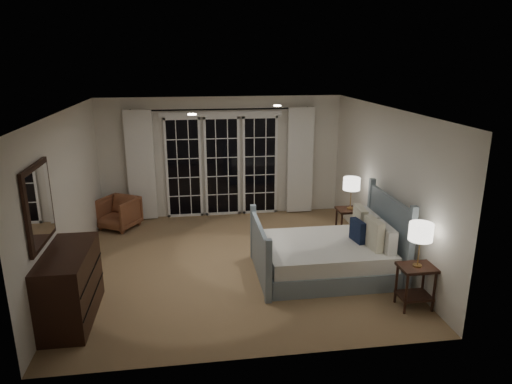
{
  "coord_description": "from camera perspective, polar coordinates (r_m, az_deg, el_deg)",
  "views": [
    {
      "loc": [
        -0.64,
        -6.85,
        3.25
      ],
      "look_at": [
        0.43,
        0.52,
        1.05
      ],
      "focal_mm": 32.0,
      "sensor_mm": 36.0,
      "label": 1
    }
  ],
  "objects": [
    {
      "name": "curtain_rod",
      "position": [
        9.32,
        -4.37,
        10.26
      ],
      "size": [
        3.5,
        0.03,
        0.03
      ],
      "primitive_type": "cylinder",
      "rotation": [
        0.0,
        1.57,
        0.0
      ],
      "color": "black",
      "rests_on": "wall_back"
    },
    {
      "name": "lamp_left",
      "position": [
        6.28,
        19.92,
        -4.76
      ],
      "size": [
        0.31,
        0.31,
        0.6
      ],
      "color": "#B08546",
      "rests_on": "nightstand_left"
    },
    {
      "name": "wall_left",
      "position": [
        7.37,
        -22.56,
        -0.58
      ],
      "size": [
        0.02,
        5.0,
        2.5
      ],
      "primitive_type": "cube",
      "color": "silver",
      "rests_on": "floor"
    },
    {
      "name": "french_doors",
      "position": [
        9.57,
        -4.25,
        3.38
      ],
      "size": [
        2.5,
        0.04,
        2.2
      ],
      "color": "black",
      "rests_on": "wall_back"
    },
    {
      "name": "mirror",
      "position": [
        6.05,
        -25.49,
        -1.52
      ],
      "size": [
        0.05,
        0.85,
        1.0
      ],
      "color": "black",
      "rests_on": "wall_left"
    },
    {
      "name": "wall_front",
      "position": [
        4.83,
        0.06,
        -8.02
      ],
      "size": [
        5.0,
        0.02,
        2.5
      ],
      "primitive_type": "cube",
      "color": "silver",
      "rests_on": "floor"
    },
    {
      "name": "curtain_left",
      "position": [
        9.52,
        -14.19,
        3.21
      ],
      "size": [
        0.55,
        0.1,
        2.25
      ],
      "primitive_type": "cube",
      "color": "white",
      "rests_on": "curtain_rod"
    },
    {
      "name": "downlight_b",
      "position": [
        6.49,
        -8.0,
        9.58
      ],
      "size": [
        0.12,
        0.12,
        0.01
      ],
      "primitive_type": "cylinder",
      "color": "white",
      "rests_on": "ceiling"
    },
    {
      "name": "downlight_a",
      "position": [
        7.62,
        2.69,
        10.72
      ],
      "size": [
        0.12,
        0.12,
        0.01
      ],
      "primitive_type": "cylinder",
      "color": "white",
      "rests_on": "ceiling"
    },
    {
      "name": "wall_right",
      "position": [
        7.79,
        15.79,
        0.95
      ],
      "size": [
        0.02,
        5.0,
        2.5
      ],
      "primitive_type": "cube",
      "color": "silver",
      "rests_on": "floor"
    },
    {
      "name": "floor",
      "position": [
        7.61,
        -2.7,
        -8.86
      ],
      "size": [
        5.0,
        5.0,
        0.0
      ],
      "primitive_type": "plane",
      "color": "#93784F",
      "rests_on": "ground"
    },
    {
      "name": "dresser",
      "position": [
        6.37,
        -22.22,
        -10.76
      ],
      "size": [
        0.56,
        1.32,
        0.93
      ],
      "color": "black",
      "rests_on": "floor"
    },
    {
      "name": "ceiling",
      "position": [
        6.92,
        -2.98,
        10.21
      ],
      "size": [
        5.0,
        5.0,
        0.0
      ],
      "primitive_type": "plane",
      "rotation": [
        3.14,
        0.0,
        0.0
      ],
      "color": "white",
      "rests_on": "wall_back"
    },
    {
      "name": "lamp_right",
      "position": [
        8.33,
        11.86,
        0.97
      ],
      "size": [
        0.3,
        0.3,
        0.58
      ],
      "color": "#B08546",
      "rests_on": "nightstand_right"
    },
    {
      "name": "bed",
      "position": [
        7.24,
        9.09,
        -7.71
      ],
      "size": [
        2.08,
        1.49,
        1.21
      ],
      "color": "slate",
      "rests_on": "floor"
    },
    {
      "name": "nightstand_right",
      "position": [
        8.53,
        11.6,
        -3.41
      ],
      "size": [
        0.47,
        0.38,
        0.61
      ],
      "color": "black",
      "rests_on": "floor"
    },
    {
      "name": "curtain_right",
      "position": [
        9.73,
        5.53,
        3.93
      ],
      "size": [
        0.55,
        0.1,
        2.25
      ],
      "primitive_type": "cube",
      "color": "white",
      "rests_on": "curtain_rod"
    },
    {
      "name": "wall_back",
      "position": [
        9.58,
        -4.28,
        4.37
      ],
      "size": [
        5.0,
        0.02,
        2.5
      ],
      "primitive_type": "cube",
      "color": "silver",
      "rests_on": "floor"
    },
    {
      "name": "nightstand_left",
      "position": [
        6.55,
        19.33,
        -10.38
      ],
      "size": [
        0.46,
        0.37,
        0.6
      ],
      "color": "black",
      "rests_on": "floor"
    },
    {
      "name": "armchair",
      "position": [
        9.38,
        -16.81,
        -2.52
      ],
      "size": [
        0.92,
        0.93,
        0.62
      ],
      "primitive_type": "imported",
      "rotation": [
        0.0,
        0.0,
        -0.54
      ],
      "color": "brown",
      "rests_on": "floor"
    }
  ]
}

